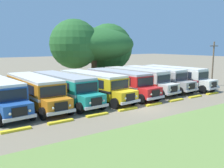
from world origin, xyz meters
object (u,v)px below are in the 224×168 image
at_px(parked_bus_slot_2, 64,87).
at_px(broad_shade_tree, 94,46).
at_px(parked_bus_slot_5, 136,79).
at_px(parked_bus_slot_3, 93,84).
at_px(parked_bus_slot_7, 175,76).
at_px(utility_pole, 213,62).
at_px(parked_bus_slot_6, 154,77).
at_px(parked_bus_slot_4, 119,82).
at_px(parked_bus_slot_1, 35,89).

bearing_deg(parked_bus_slot_2, broad_shade_tree, 134.86).
bearing_deg(parked_bus_slot_5, parked_bus_slot_3, -89.86).
height_order(parked_bus_slot_3, parked_bus_slot_5, same).
height_order(parked_bus_slot_7, utility_pole, utility_pole).
distance_m(parked_bus_slot_2, broad_shade_tree, 17.97).
xyz_separation_m(parked_bus_slot_2, parked_bus_slot_5, (9.97, 0.34, 0.00)).
relative_size(parked_bus_slot_2, parked_bus_slot_6, 1.00).
bearing_deg(parked_bus_slot_4, parked_bus_slot_2, -95.60).
height_order(parked_bus_slot_1, parked_bus_slot_2, same).
relative_size(parked_bus_slot_2, parked_bus_slot_5, 1.00).
xyz_separation_m(parked_bus_slot_2, parked_bus_slot_3, (3.29, -0.28, 0.00)).
bearing_deg(parked_bus_slot_5, broad_shade_tree, 168.48).
bearing_deg(parked_bus_slot_7, parked_bus_slot_3, -95.52).
xyz_separation_m(parked_bus_slot_1, parked_bus_slot_7, (19.19, -0.46, 0.00)).
bearing_deg(utility_pole, parked_bus_slot_4, 171.02).
bearing_deg(parked_bus_slot_3, parked_bus_slot_2, -100.95).
height_order(parked_bus_slot_2, parked_bus_slot_7, same).
distance_m(broad_shade_tree, utility_pole, 19.02).
height_order(parked_bus_slot_5, parked_bus_slot_7, same).
xyz_separation_m(parked_bus_slot_5, utility_pole, (11.64, -2.96, 1.79)).
xyz_separation_m(broad_shade_tree, utility_pole, (10.20, -15.88, -2.36)).
bearing_deg(parked_bus_slot_6, parked_bus_slot_5, -94.31).
relative_size(parked_bus_slot_3, parked_bus_slot_7, 1.00).
distance_m(parked_bus_slot_3, parked_bus_slot_6, 9.80).
bearing_deg(utility_pole, parked_bus_slot_6, 160.74).
bearing_deg(parked_bus_slot_5, parked_bus_slot_6, 85.25).
xyz_separation_m(parked_bus_slot_4, broad_shade_tree, (4.65, 13.53, 4.14)).
bearing_deg(parked_bus_slot_7, parked_bus_slot_4, -95.71).
bearing_deg(broad_shade_tree, parked_bus_slot_2, -130.70).
height_order(parked_bus_slot_6, utility_pole, utility_pole).
bearing_deg(parked_bus_slot_6, parked_bus_slot_4, -88.98).
distance_m(parked_bus_slot_6, broad_shade_tree, 13.65).
bearing_deg(broad_shade_tree, utility_pole, -57.29).
xyz_separation_m(parked_bus_slot_7, utility_pole, (5.34, -2.25, 1.79)).
height_order(parked_bus_slot_3, broad_shade_tree, broad_shade_tree).
distance_m(parked_bus_slot_6, parked_bus_slot_7, 3.28).
distance_m(parked_bus_slot_1, parked_bus_slot_6, 15.99).
height_order(parked_bus_slot_2, parked_bus_slot_3, same).
distance_m(parked_bus_slot_2, parked_bus_slot_3, 3.30).
bearing_deg(parked_bus_slot_7, parked_bus_slot_1, -96.53).
xyz_separation_m(parked_bus_slot_3, broad_shade_tree, (8.11, 13.54, 4.14)).
bearing_deg(parked_bus_slot_3, parked_bus_slot_5, 89.19).
distance_m(parked_bus_slot_3, parked_bus_slot_7, 12.97).
distance_m(parked_bus_slot_5, broad_shade_tree, 13.64).
distance_m(parked_bus_slot_5, utility_pole, 12.14).
relative_size(parked_bus_slot_1, parked_bus_slot_5, 0.99).
bearing_deg(parked_bus_slot_2, parked_bus_slot_3, 80.72).
relative_size(parked_bus_slot_3, parked_bus_slot_4, 1.01).
xyz_separation_m(parked_bus_slot_1, parked_bus_slot_6, (15.99, 0.26, 0.00)).
bearing_deg(parked_bus_slot_1, utility_pole, 81.44).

